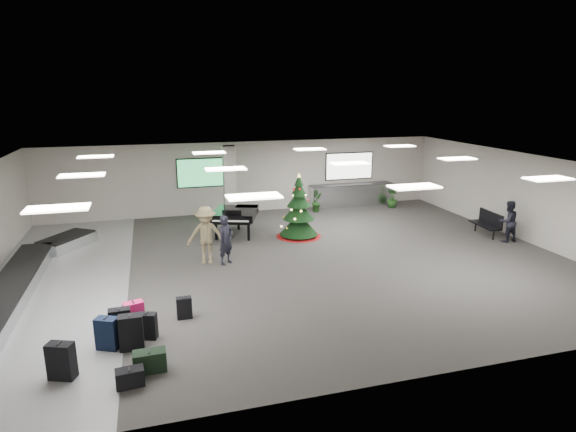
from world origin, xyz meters
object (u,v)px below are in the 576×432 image
object	(u,v)px
bench	(487,222)
traveler_bench	(508,221)
traveler_b	(206,235)
potted_plant_right	(392,198)
grand_piano	(235,215)
pink_suitcase	(134,316)
potted_plant_left	(317,202)
service_counter	(351,195)
traveler_a	(226,240)
baggage_carousel	(22,282)
christmas_tree	(299,215)

from	to	relation	value
bench	traveler_bench	distance (m)	0.93
traveler_b	potted_plant_right	world-z (taller)	traveler_b
grand_piano	pink_suitcase	bearing A→B (deg)	-97.92
bench	potted_plant_left	distance (m)	7.33
pink_suitcase	traveler_bench	world-z (taller)	traveler_bench
service_counter	potted_plant_right	distance (m)	1.97
grand_piano	traveler_bench	world-z (taller)	traveler_bench
pink_suitcase	traveler_a	bearing A→B (deg)	37.47
traveler_a	grand_piano	bearing A→B (deg)	37.41
baggage_carousel	traveler_a	bearing A→B (deg)	4.58
service_counter	grand_piano	world-z (taller)	grand_piano
baggage_carousel	bench	distance (m)	15.98
baggage_carousel	traveler_a	distance (m)	5.88
pink_suitcase	christmas_tree	size ratio (longest dim) A/B	0.29
traveler_a	baggage_carousel	bearing A→B (deg)	147.21
traveler_b	traveler_bench	bearing A→B (deg)	6.54
traveler_a	potted_plant_right	bearing A→B (deg)	-5.55
traveler_a	traveler_b	size ratio (longest dim) A/B	0.85
service_counter	christmas_tree	world-z (taller)	christmas_tree
baggage_carousel	pink_suitcase	distance (m)	4.55
baggage_carousel	potted_plant_right	bearing A→B (deg)	22.06
bench	traveler_b	bearing A→B (deg)	-174.59
grand_piano	traveler_a	distance (m)	3.15
christmas_tree	bench	distance (m)	7.25
baggage_carousel	traveler_b	bearing A→B (deg)	7.41
bench	potted_plant_right	world-z (taller)	bench
bench	traveler_bench	xyz separation A→B (m)	(0.17, -0.89, 0.24)
baggage_carousel	potted_plant_left	distance (m)	12.53
traveler_a	christmas_tree	bearing A→B (deg)	-2.09
traveler_b	traveler_a	bearing A→B (deg)	-9.01
service_counter	potted_plant_left	world-z (taller)	service_counter
baggage_carousel	pink_suitcase	xyz separation A→B (m)	(3.07, -3.35, 0.14)
service_counter	christmas_tree	xyz separation A→B (m)	(-3.89, -4.05, 0.29)
baggage_carousel	traveler_a	size ratio (longest dim) A/B	6.10
baggage_carousel	potted_plant_right	xyz separation A→B (m)	(14.63, 5.93, 0.23)
christmas_tree	traveler_a	world-z (taller)	christmas_tree
baggage_carousel	christmas_tree	xyz separation A→B (m)	(8.96, 2.68, 0.63)
service_counter	baggage_carousel	bearing A→B (deg)	-152.33
christmas_tree	potted_plant_left	world-z (taller)	christmas_tree
pink_suitcase	potted_plant_right	world-z (taller)	potted_plant_right
pink_suitcase	traveler_b	bearing A→B (deg)	45.14
traveler_a	bench	bearing A→B (deg)	-35.42
christmas_tree	traveler_a	xyz separation A→B (m)	(-3.13, -2.21, -0.05)
baggage_carousel	potted_plant_left	world-z (taller)	potted_plant_left
christmas_tree	traveler_b	distance (m)	4.23
christmas_tree	traveler_bench	xyz separation A→B (m)	(7.17, -2.75, -0.07)
baggage_carousel	traveler_bench	size ratio (longest dim) A/B	6.31
pink_suitcase	service_counter	bearing A→B (deg)	29.18
pink_suitcase	baggage_carousel	bearing A→B (deg)	115.77
potted_plant_left	bench	bearing A→B (deg)	-46.66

